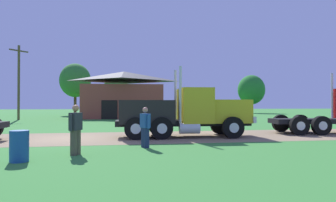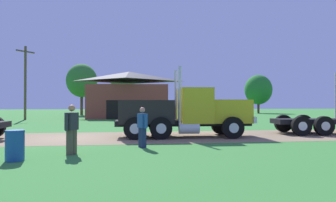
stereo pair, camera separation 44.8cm
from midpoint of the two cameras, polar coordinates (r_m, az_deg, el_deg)
The scene contains 11 objects.
ground_plane at distance 15.79m, azimuth -19.18°, elevation -6.78°, with size 200.00×200.00×0.00m, color #388135.
dirt_track at distance 15.79m, azimuth -19.18°, elevation -6.76°, with size 120.00×5.83×0.01m, color #897355.
truck_foreground_white at distance 15.58m, azimuth 2.28°, elevation -2.26°, with size 7.13×2.81×3.59m.
visitor_standing_near at distance 11.72m, azimuth -5.49°, elevation -4.82°, with size 0.40×0.55×1.58m.
visitor_walking_mid at distance 10.51m, azimuth -18.46°, elevation -4.89°, with size 0.42×0.58×1.68m.
steel_barrel at distance 9.96m, azimuth -27.78°, elevation -7.66°, with size 0.53×0.53×0.92m, color #19478C.
shed_building at distance 38.05m, azimuth -8.80°, elevation 1.03°, with size 10.59×7.94×5.89m.
utility_pole_near at distance 37.12m, azimuth -27.01°, elevation 3.56°, with size 1.54×1.76×8.29m.
tree_mid at distance 50.12m, azimuth -17.60°, elevation 3.77°, with size 4.90×4.90×8.29m.
tree_right at distance 52.03m, azimuth -10.21°, elevation 2.67°, with size 4.02×4.02×6.98m.
tree_far_right at distance 61.98m, azimuth 15.48°, elevation 2.08°, with size 5.37×5.37×7.64m.
Camera 1 is at (2.40, -15.45, 1.68)m, focal length 31.81 mm.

